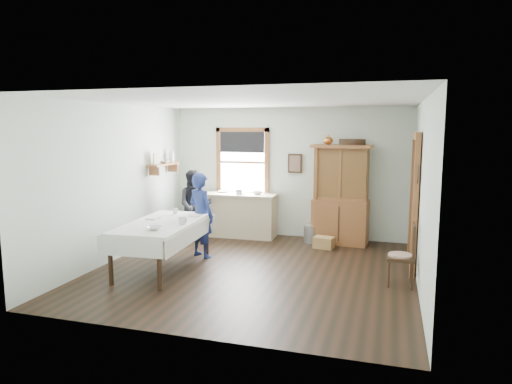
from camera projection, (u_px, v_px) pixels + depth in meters
room at (254, 187)px, 7.20m from camera, size 5.01×5.01×2.70m
window at (243, 158)px, 9.79m from camera, size 1.18×0.07×1.48m
doorway at (415, 198)px, 7.35m from camera, size 0.09×1.14×2.22m
wall_shelf at (165, 163)px, 9.30m from camera, size 0.24×1.00×0.44m
framed_picture at (295, 163)px, 9.47m from camera, size 0.30×0.04×0.40m
rug_beater at (418, 166)px, 6.75m from camera, size 0.01×0.27×0.27m
work_counter at (239, 215)px, 9.65m from camera, size 1.61×0.64×0.92m
china_hutch at (341, 195)px, 8.97m from camera, size 1.19×0.64×1.96m
dining_table at (163, 246)px, 7.34m from camera, size 1.15×2.03×0.79m
spindle_chair at (401, 255)px, 6.61m from camera, size 0.43×0.43×0.93m
pail at (311, 234)px, 9.16m from camera, size 0.37×0.37×0.32m
wicker_basket at (324, 242)px, 8.72m from camera, size 0.41×0.32×0.22m
woman_blue at (201, 218)px, 8.07m from camera, size 0.60×0.52×1.39m
figure_dark at (195, 208)px, 9.33m from camera, size 0.80×0.73×1.33m
table_cup_a at (183, 221)px, 7.10m from camera, size 0.18×0.18×0.11m
table_cup_b at (175, 211)px, 7.97m from camera, size 0.12×0.12×0.10m
table_bowl at (154, 228)px, 6.72m from camera, size 0.29×0.29×0.06m
counter_book at (218, 192)px, 9.79m from camera, size 0.25×0.28×0.02m
counter_bowl at (258, 193)px, 9.47m from camera, size 0.23×0.23×0.07m
shelf_bowl at (165, 162)px, 9.31m from camera, size 0.22×0.22×0.05m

